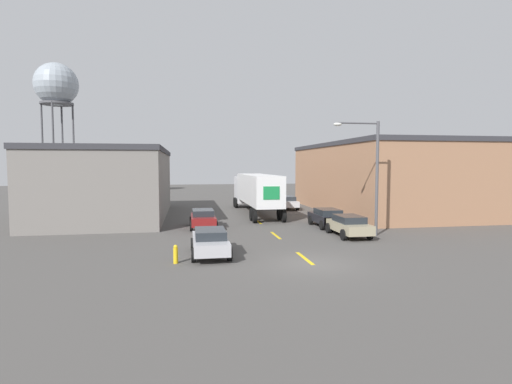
% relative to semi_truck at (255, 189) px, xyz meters
% --- Properties ---
extents(ground_plane, '(160.00, 160.00, 0.00)m').
position_rel_semi_truck_xyz_m(ground_plane, '(-0.73, -20.02, -2.31)').
color(ground_plane, '#4C4947').
extents(road_centerline, '(0.20, 16.02, 0.01)m').
position_rel_semi_truck_xyz_m(road_centerline, '(-0.73, -12.27, -2.31)').
color(road_centerline, gold).
rests_on(road_centerline, ground_plane).
extents(warehouse_left, '(9.75, 18.72, 6.10)m').
position_rel_semi_truck_xyz_m(warehouse_left, '(-13.20, -0.41, 0.75)').
color(warehouse_left, slate).
rests_on(warehouse_left, ground_plane).
extents(warehouse_right, '(13.85, 21.73, 6.86)m').
position_rel_semi_truck_xyz_m(warehouse_right, '(13.78, -0.09, 1.12)').
color(warehouse_right, '#9E7051').
rests_on(warehouse_right, ground_plane).
extents(semi_truck, '(2.76, 14.66, 3.77)m').
position_rel_semi_truck_xyz_m(semi_truck, '(0.00, 0.00, 0.00)').
color(semi_truck, silver).
rests_on(semi_truck, ground_plane).
extents(parked_car_left_far, '(1.95, 4.35, 1.38)m').
position_rel_semi_truck_xyz_m(parked_car_left_far, '(-5.36, -8.26, -1.57)').
color(parked_car_left_far, maroon).
rests_on(parked_car_left_far, ground_plane).
extents(parked_car_right_near, '(1.95, 4.35, 1.38)m').
position_rel_semi_truck_xyz_m(parked_car_right_near, '(3.89, -13.38, -1.57)').
color(parked_car_right_near, tan).
rests_on(parked_car_right_near, ground_plane).
extents(parked_car_right_mid, '(1.95, 4.35, 1.38)m').
position_rel_semi_truck_xyz_m(parked_car_right_mid, '(3.89, -9.39, -1.57)').
color(parked_car_right_mid, black).
rests_on(parked_car_right_mid, ground_plane).
extents(parked_car_right_far, '(1.95, 4.35, 1.38)m').
position_rel_semi_truck_xyz_m(parked_car_right_far, '(3.89, 3.16, -1.57)').
color(parked_car_right_far, silver).
rests_on(parked_car_right_far, ground_plane).
extents(parked_car_left_near, '(1.95, 4.35, 1.38)m').
position_rel_semi_truck_xyz_m(parked_car_left_near, '(-5.36, -17.46, -1.57)').
color(parked_car_left_near, '#B2B2B7').
rests_on(parked_car_left_near, ground_plane).
extents(water_tower, '(6.27, 6.27, 19.82)m').
position_rel_semi_truck_xyz_m(water_tower, '(-25.52, 26.59, 14.14)').
color(water_tower, '#47474C').
rests_on(water_tower, ground_plane).
extents(street_lamp, '(3.15, 0.32, 7.51)m').
position_rel_semi_truck_xyz_m(street_lamp, '(5.41, -13.41, 2.14)').
color(street_lamp, '#4C4C51').
rests_on(street_lamp, ground_plane).
extents(fire_hydrant, '(0.22, 0.22, 0.89)m').
position_rel_semi_truck_xyz_m(fire_hydrant, '(-7.07, -18.85, -1.87)').
color(fire_hydrant, gold).
rests_on(fire_hydrant, ground_plane).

